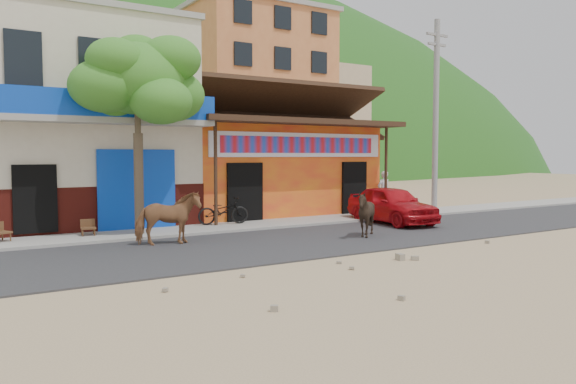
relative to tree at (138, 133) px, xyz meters
name	(u,v)px	position (x,y,z in m)	size (l,w,h in m)	color
ground	(386,251)	(4.60, -5.80, -3.12)	(120.00, 120.00, 0.00)	#9E825B
road	(328,238)	(4.60, -3.30, -3.10)	(60.00, 5.00, 0.04)	#28282B
sidewalk	(268,225)	(4.60, 0.20, -3.06)	(60.00, 2.00, 0.12)	gray
dance_club	(261,171)	(6.60, 4.20, -1.32)	(8.00, 6.00, 3.60)	orange
cafe_building	(75,126)	(-0.90, 4.20, 0.38)	(7.00, 6.00, 7.00)	beige
apartment_front	(248,104)	(13.60, 18.20, 2.88)	(9.00, 9.00, 12.00)	#CC723F
apartment_rear	(306,126)	(22.60, 24.20, 1.88)	(8.00, 8.00, 10.00)	tan
hillside	(17,81)	(4.60, 64.20, 8.88)	(100.00, 40.00, 24.00)	#194C14
tree	(138,133)	(0.00, 0.00, 0.00)	(3.00, 3.00, 6.00)	#2D721E
utility_pole	(436,116)	(12.80, 0.20, 1.00)	(0.24, 0.24, 8.00)	gray
cow_tan	(168,218)	(0.14, -2.02, -2.36)	(0.78, 1.71, 1.45)	#96623C
cow_dark	(366,214)	(5.61, -3.79, -2.40)	(1.10, 1.23, 1.36)	black
red_car	(392,204)	(8.62, -1.67, -2.41)	(1.58, 3.93, 1.34)	#B80D15
scooter	(223,211)	(3.10, 0.66, -2.54)	(0.61, 1.75, 0.92)	black
pedestrian	(384,191)	(10.56, 0.90, -2.15)	(0.62, 0.40, 1.69)	white
cafe_chair_left	(88,221)	(-1.40, 0.40, -2.56)	(0.41, 0.41, 0.88)	#462217
cafe_chair_right	(0,224)	(-3.70, 0.49, -2.51)	(0.46, 0.46, 0.99)	#473317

